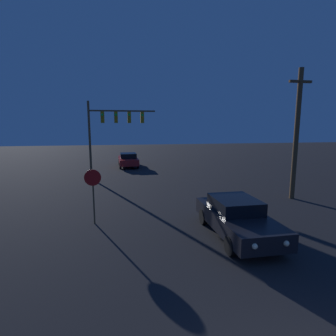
# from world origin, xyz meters

# --- Properties ---
(car_near) EXTENTS (1.98, 4.78, 1.47)m
(car_near) POSITION_xyz_m (1.57, 6.93, 0.76)
(car_near) COLOR black
(car_near) RESTS_ON ground_plane
(car_far) EXTENTS (2.08, 4.82, 1.47)m
(car_far) POSITION_xyz_m (-1.97, 25.87, 0.76)
(car_far) COLOR #B21E1E
(car_far) RESTS_ON ground_plane
(traffic_signal_mast) EXTENTS (5.36, 0.30, 6.26)m
(traffic_signal_mast) POSITION_xyz_m (-3.49, 19.52, 4.40)
(traffic_signal_mast) COLOR brown
(traffic_signal_mast) RESTS_ON ground_plane
(stop_sign) EXTENTS (0.72, 0.07, 2.45)m
(stop_sign) POSITION_xyz_m (-4.06, 9.26, 1.71)
(stop_sign) COLOR brown
(stop_sign) RESTS_ON ground_plane
(utility_pole) EXTENTS (1.38, 0.28, 7.52)m
(utility_pole) POSITION_xyz_m (7.22, 11.36, 3.89)
(utility_pole) COLOR brown
(utility_pole) RESTS_ON ground_plane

